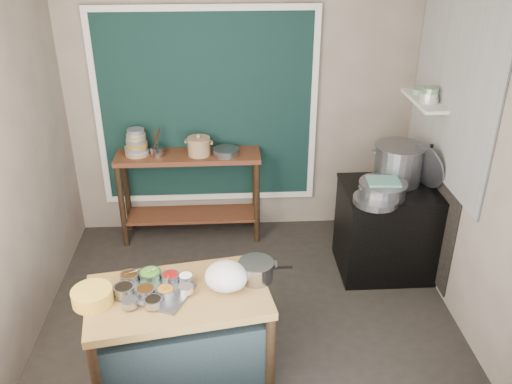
{
  "coord_description": "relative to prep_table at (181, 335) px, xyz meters",
  "views": [
    {
      "loc": [
        -0.16,
        -3.76,
        3.08
      ],
      "look_at": [
        0.08,
        0.25,
        1.03
      ],
      "focal_mm": 38.0,
      "sensor_mm": 36.0,
      "label": 1
    }
  ],
  "objects": [
    {
      "name": "back_wall",
      "position": [
        0.52,
        2.23,
        1.02
      ],
      "size": [
        3.5,
        0.02,
        2.8
      ],
      "primitive_type": "cube",
      "color": "gray",
      "rests_on": "floor"
    },
    {
      "name": "stove_top",
      "position": [
        1.87,
        1.27,
        0.49
      ],
      "size": [
        0.92,
        0.69,
        0.03
      ],
      "primitive_type": "cube",
      "color": "black",
      "rests_on": "stove_block"
    },
    {
      "name": "yellow_basin",
      "position": [
        -0.56,
        -0.07,
        0.43
      ],
      "size": [
        0.27,
        0.27,
        0.11
      ],
      "primitive_type": "cylinder",
      "rotation": [
        0.0,
        0.0,
        -0.0
      ],
      "color": "#B57135",
      "rests_on": "prep_table"
    },
    {
      "name": "shelf_bowl_stack",
      "position": [
        2.15,
        1.48,
        1.3
      ],
      "size": [
        0.16,
        0.16,
        0.13
      ],
      "color": "silver",
      "rests_on": "wall_shelf"
    },
    {
      "name": "tile_panel",
      "position": [
        2.26,
        1.27,
        1.48
      ],
      "size": [
        0.02,
        1.7,
        1.7
      ],
      "primitive_type": "cube",
      "color": "#B2B2AA",
      "rests_on": "right_wall"
    },
    {
      "name": "back_counter",
      "position": [
        -0.03,
        2.0,
        0.1
      ],
      "size": [
        1.45,
        0.4,
        0.95
      ],
      "primitive_type": "cube",
      "color": "#592C19",
      "rests_on": "floor"
    },
    {
      "name": "curtain_panel",
      "position": [
        0.17,
        2.19,
        0.98
      ],
      "size": [
        2.1,
        0.02,
        1.9
      ],
      "primitive_type": "cube",
      "color": "black",
      "rests_on": "back_wall"
    },
    {
      "name": "stove_block",
      "position": [
        1.87,
        1.27,
        0.05
      ],
      "size": [
        0.9,
        0.68,
        0.85
      ],
      "primitive_type": "cube",
      "color": "black",
      "rests_on": "floor"
    },
    {
      "name": "condiment_bowls",
      "position": [
        -0.19,
        0.03,
        0.42
      ],
      "size": [
        0.55,
        0.43,
        0.06
      ],
      "color": "gray",
      "rests_on": "condiment_tray"
    },
    {
      "name": "steamer",
      "position": [
        1.72,
        1.1,
        0.57
      ],
      "size": [
        0.51,
        0.51,
        0.14
      ],
      "primitive_type": null,
      "rotation": [
        0.0,
        0.0,
        0.22
      ],
      "color": "gray",
      "rests_on": "stove_top"
    },
    {
      "name": "soot_patch",
      "position": [
        2.26,
        1.37,
        0.32
      ],
      "size": [
        0.01,
        1.3,
        1.3
      ],
      "primitive_type": "cube",
      "color": "black",
      "rests_on": "right_wall"
    },
    {
      "name": "plastic_bag_a",
      "position": [
        0.33,
        0.03,
        0.48
      ],
      "size": [
        0.37,
        0.34,
        0.22
      ],
      "primitive_type": "ellipsoid",
      "rotation": [
        0.0,
        0.0,
        0.41
      ],
      "color": "white",
      "rests_on": "prep_table"
    },
    {
      "name": "condiment_tray",
      "position": [
        -0.16,
        0.02,
        0.39
      ],
      "size": [
        0.59,
        0.52,
        0.02
      ],
      "primitive_type": "cube",
      "rotation": [
        0.0,
        0.0,
        -0.42
      ],
      "color": "gray",
      "rests_on": "prep_table"
    },
    {
      "name": "pot_lid",
      "position": [
        2.14,
        1.27,
        0.71
      ],
      "size": [
        0.27,
        0.43,
        0.42
      ],
      "primitive_type": "cylinder",
      "rotation": [
        0.0,
        1.36,
        0.43
      ],
      "color": "gray",
      "rests_on": "stove_top"
    },
    {
      "name": "wall_shelf",
      "position": [
        2.15,
        1.57,
        1.23
      ],
      "size": [
        0.22,
        0.7,
        0.03
      ],
      "primitive_type": "cube",
      "color": "beige",
      "rests_on": "right_wall"
    },
    {
      "name": "prep_table",
      "position": [
        0.0,
        0.0,
        0.0
      ],
      "size": [
        1.35,
        0.92,
        0.75
      ],
      "primitive_type": "cube",
      "rotation": [
        0.0,
        0.0,
        0.17
      ],
      "color": "brown",
      "rests_on": "floor"
    },
    {
      "name": "stock_pot",
      "position": [
        1.92,
        1.39,
        0.69
      ],
      "size": [
        0.46,
        0.46,
        0.36
      ],
      "primitive_type": null,
      "rotation": [
        0.0,
        0.0,
        -0.0
      ],
      "color": "gray",
      "rests_on": "stove_top"
    },
    {
      "name": "utensil_cup",
      "position": [
        -0.32,
        1.98,
        0.62
      ],
      "size": [
        0.16,
        0.16,
        0.09
      ],
      "primitive_type": "cylinder",
      "rotation": [
        0.0,
        0.0,
        -0.09
      ],
      "color": "gray",
      "rests_on": "back_counter"
    },
    {
      "name": "left_wall",
      "position": [
        -1.24,
        0.72,
        1.02
      ],
      "size": [
        0.02,
        3.0,
        2.8
      ],
      "primitive_type": "cube",
      "color": "gray",
      "rests_on": "floor"
    },
    {
      "name": "plastic_bag_b",
      "position": [
        0.37,
        0.03,
        0.46
      ],
      "size": [
        0.25,
        0.23,
        0.16
      ],
      "primitive_type": "ellipsoid",
      "rotation": [
        0.0,
        0.0,
        -0.22
      ],
      "color": "white",
      "rests_on": "prep_table"
    },
    {
      "name": "shallow_pan",
      "position": [
        1.63,
        1.0,
        0.53
      ],
      "size": [
        0.51,
        0.51,
        0.05
      ],
      "primitive_type": "cylinder",
      "rotation": [
        0.0,
        0.0,
        -0.41
      ],
      "color": "gray",
      "rests_on": "stove_top"
    },
    {
      "name": "shelf_bowl_green",
      "position": [
        2.15,
        1.73,
        1.26
      ],
      "size": [
        0.14,
        0.14,
        0.04
      ],
      "primitive_type": "cylinder",
      "rotation": [
        0.0,
        0.0,
        0.15
      ],
      "color": "gray",
      "rests_on": "wall_shelf"
    },
    {
      "name": "saucepan",
      "position": [
        0.55,
        0.14,
        0.45
      ],
      "size": [
        0.27,
        0.27,
        0.14
      ],
      "primitive_type": null,
      "rotation": [
        0.0,
        0.0,
        0.02
      ],
      "color": "gray",
      "rests_on": "prep_table"
    },
    {
      "name": "bowl_stack",
      "position": [
        -0.53,
        2.01,
        0.69
      ],
      "size": [
        0.24,
        0.24,
        0.27
      ],
      "color": "tan",
      "rests_on": "back_counter"
    },
    {
      "name": "ceramic_crock",
      "position": [
        0.09,
        1.97,
        0.66
      ],
      "size": [
        0.28,
        0.28,
        0.16
      ],
      "primitive_type": null,
      "rotation": [
        0.0,
        0.0,
        -0.21
      ],
      "color": "#9C7A55",
      "rests_on": "back_counter"
    },
    {
      "name": "wide_bowl",
      "position": [
        0.36,
        1.96,
        0.61
      ],
      "size": [
        0.29,
        0.29,
        0.06
      ],
      "primitive_type": "cylinder",
      "rotation": [
        0.0,
        0.0,
        -0.13
      ],
      "color": "gray",
      "rests_on": "back_counter"
    },
    {
      "name": "right_wall",
      "position": [
        2.28,
        0.72,
        1.02
      ],
      "size": [
        0.02,
        3.0,
        2.8
      ],
      "primitive_type": "cube",
      "color": "gray",
      "rests_on": "floor"
    },
    {
      "name": "floor",
      "position": [
        0.52,
        0.72,
        -0.39
      ],
      "size": [
        3.5,
        3.0,
        0.02
      ],
      "primitive_type": "cube",
      "color": "black",
      "rests_on": "ground"
    },
    {
      "name": "green_cloth",
      "position": [
        1.72,
        1.1,
        0.65
      ],
      "size": [
        0.29,
        0.23,
        0.02
      ],
      "primitive_type": "cube",
      "rotation": [
        0.0,
        0.0,
        -0.08
      ],
      "color": "#529584",
      "rests_on": "steamer"
    },
    {
      "name": "curtain_frame",
      "position": [
        0.17,
        2.18,
        0.98
      ],
      "size": [
        2.22,
        0.03,
        2.02
      ],
      "primitive_type": null,
      "color": "beige",
      "rests_on": "back_wall"
    }
  ]
}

